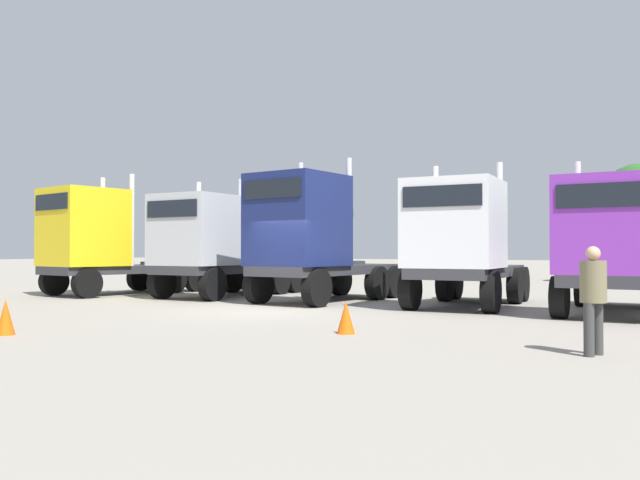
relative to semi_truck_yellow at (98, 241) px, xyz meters
name	(u,v)px	position (x,y,z in m)	size (l,w,h in m)	color
ground	(264,311)	(8.81, -2.43, -2.00)	(200.00, 200.00, 0.00)	gray
semi_truck_yellow	(98,241)	(0.00, 0.00, 0.00)	(3.64, 6.37, 4.44)	#333338
semi_truck_silver	(210,245)	(4.38, 0.94, -0.18)	(2.77, 6.33, 4.11)	#333338
semi_truck_navy	(308,236)	(8.52, 0.54, 0.09)	(3.23, 6.11, 4.55)	#333338
semi_truck_white	(460,241)	(13.24, 0.91, -0.10)	(2.68, 5.91, 4.17)	#333338
semi_truck_purple	(614,244)	(17.25, 0.51, -0.21)	(2.68, 6.33, 4.01)	#333338
visitor_with_camera	(593,292)	(17.42, -6.32, -1.01)	(0.52, 0.52, 1.70)	#383838
traffic_cone_near	(6,317)	(7.10, -8.98, -1.65)	(0.36, 0.36, 0.69)	#F2590C
traffic_cone_mid	(346,317)	(12.84, -5.71, -1.68)	(0.36, 0.36, 0.64)	#F2590C
oak_far_left	(332,213)	(-0.72, 20.24, 2.05)	(2.87, 2.87, 5.53)	#4C3823
oak_far_centre	(466,212)	(7.88, 20.88, 1.89)	(3.75, 3.75, 5.77)	#4C3823
oak_far_right	(640,206)	(17.22, 18.71, 1.86)	(4.18, 4.18, 5.96)	#4C3823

